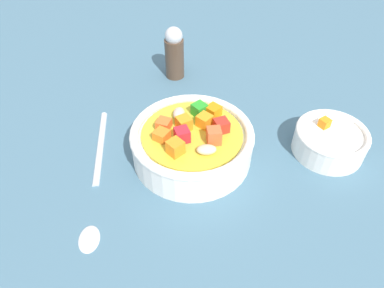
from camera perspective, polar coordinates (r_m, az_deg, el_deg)
ground_plane at (r=47.65cm, az=-0.00°, el=-2.88°), size 140.00×140.00×2.00cm
soup_bowl_main at (r=45.07cm, az=0.01°, el=0.31°), size 15.77×15.77×6.25cm
spoon at (r=46.13cm, az=-15.31°, el=-4.38°), size 9.74×22.34×0.89cm
side_bowl_small at (r=49.87cm, az=21.57°, el=0.54°), size 9.51×9.51×4.34cm
pepper_shaker at (r=60.10cm, az=-2.90°, el=14.63°), size 3.22×3.22×8.89cm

